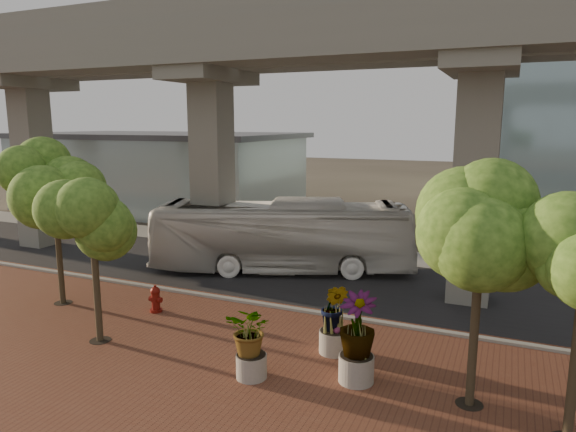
% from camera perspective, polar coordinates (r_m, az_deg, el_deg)
% --- Properties ---
extents(ground, '(160.00, 160.00, 0.00)m').
position_cam_1_polar(ground, '(21.81, 2.78, -8.85)').
color(ground, '#363227').
rests_on(ground, ground).
extents(brick_plaza, '(70.00, 13.00, 0.06)m').
position_cam_1_polar(brick_plaza, '(15.20, -8.54, -17.82)').
color(brick_plaza, brown).
rests_on(brick_plaza, ground).
extents(asphalt_road, '(90.00, 8.00, 0.04)m').
position_cam_1_polar(asphalt_road, '(23.59, 4.52, -7.32)').
color(asphalt_road, black).
rests_on(asphalt_road, ground).
extents(curb_strip, '(70.00, 0.25, 0.16)m').
position_cam_1_polar(curb_strip, '(20.04, 0.71, -10.38)').
color(curb_strip, gray).
rests_on(curb_strip, ground).
extents(far_sidewalk, '(90.00, 3.00, 0.06)m').
position_cam_1_polar(far_sidewalk, '(28.65, 8.12, -4.18)').
color(far_sidewalk, gray).
rests_on(far_sidewalk, ground).
extents(transit_viaduct, '(72.00, 5.60, 12.40)m').
position_cam_1_polar(transit_viaduct, '(22.48, 4.78, 10.61)').
color(transit_viaduct, gray).
rests_on(transit_viaduct, ground).
extents(station_pavilion, '(23.00, 13.00, 6.30)m').
position_cam_1_polar(station_pavilion, '(44.76, -14.16, 4.99)').
color(station_pavilion, '#A7BCBF').
rests_on(station_pavilion, ground).
extents(transit_bus, '(12.73, 7.10, 3.48)m').
position_cam_1_polar(transit_bus, '(24.78, -0.63, -2.30)').
color(transit_bus, silver).
rests_on(transit_bus, ground).
extents(fire_hydrant, '(0.52, 0.47, 1.04)m').
position_cam_1_polar(fire_hydrant, '(20.38, -14.50, -8.93)').
color(fire_hydrant, maroon).
rests_on(fire_hydrant, ground).
extents(planter_front, '(1.95, 1.95, 2.15)m').
position_cam_1_polar(planter_front, '(14.72, -4.13, -12.94)').
color(planter_front, gray).
rests_on(planter_front, ground).
extents(planter_right, '(2.41, 2.41, 2.58)m').
position_cam_1_polar(planter_right, '(14.50, 7.70, -12.29)').
color(planter_right, '#A69E96').
rests_on(planter_right, ground).
extents(planter_left, '(2.05, 2.05, 2.26)m').
position_cam_1_polar(planter_left, '(16.20, 5.16, -10.46)').
color(planter_left, '#ACA79C').
rests_on(planter_left, ground).
extents(street_tree_far_west, '(4.13, 4.13, 6.40)m').
position_cam_1_polar(street_tree_far_west, '(21.70, -24.57, 2.50)').
color(street_tree_far_west, '#4D402C').
rests_on(street_tree_far_west, ground).
extents(street_tree_near_west, '(3.51, 3.51, 5.64)m').
position_cam_1_polar(street_tree_near_west, '(17.42, -20.95, -0.58)').
color(street_tree_near_west, '#4D402C').
rests_on(street_tree_near_west, ground).
extents(street_tree_near_east, '(3.87, 3.87, 6.61)m').
position_cam_1_polar(street_tree_near_east, '(13.13, 20.75, -0.39)').
color(street_tree_near_east, '#4D402C').
rests_on(street_tree_near_east, ground).
extents(streetlamp_west, '(0.46, 1.34, 9.22)m').
position_cam_1_polar(streetlamp_west, '(29.51, -9.22, 6.75)').
color(streetlamp_west, '#2E2D33').
rests_on(streetlamp_west, ground).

